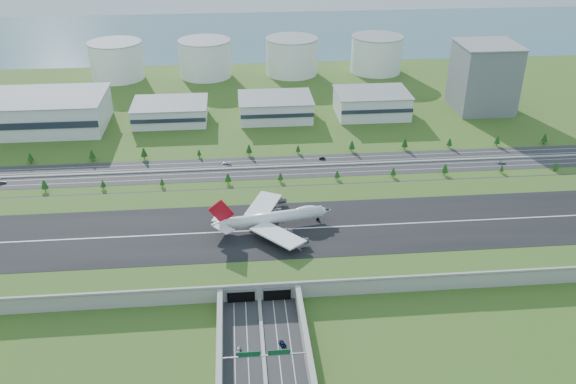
{
  "coord_description": "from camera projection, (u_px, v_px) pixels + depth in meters",
  "views": [
    {
      "loc": [
        -7.2,
        -281.19,
        180.68
      ],
      "look_at": [
        21.41,
        35.0,
        12.34
      ],
      "focal_mm": 38.0,
      "sensor_mm": 36.0,
      "label": 1
    }
  ],
  "objects": [
    {
      "name": "airfield_deck",
      "position": [
        255.0,
        237.0,
        330.63
      ],
      "size": [
        520.0,
        100.0,
        9.2
      ],
      "color": "gray",
      "rests_on": "ground"
    },
    {
      "name": "north_expressway",
      "position": [
        249.0,
        168.0,
        416.2
      ],
      "size": [
        560.0,
        36.0,
        0.12
      ],
      "primitive_type": "cube",
      "color": "#28282B",
      "rests_on": "ground"
    },
    {
      "name": "office_tower",
      "position": [
        484.0,
        77.0,
        507.26
      ],
      "size": [
        46.0,
        46.0,
        55.0
      ],
      "primitive_type": "cube",
      "color": "slate",
      "rests_on": "ground"
    },
    {
      "name": "boeing_747",
      "position": [
        273.0,
        217.0,
        329.81
      ],
      "size": [
        67.93,
        63.68,
        21.14
      ],
      "rotation": [
        0.0,
        0.0,
        0.17
      ],
      "color": "white",
      "rests_on": "airfield_deck"
    },
    {
      "name": "sign_gantry_near",
      "position": [
        264.0,
        356.0,
        245.75
      ],
      "size": [
        38.7,
        0.7,
        9.8
      ],
      "color": "gray",
      "rests_on": "ground"
    },
    {
      "name": "car_0",
      "position": [
        238.0,
        350.0,
        257.73
      ],
      "size": [
        2.54,
        4.42,
        1.42
      ],
      "primitive_type": "imported",
      "rotation": [
        0.0,
        0.0,
        -0.22
      ],
      "color": "#BDBCC1",
      "rests_on": "ground"
    },
    {
      "name": "fuel_tank_c",
      "position": [
        292.0,
        56.0,
        601.19
      ],
      "size": [
        50.0,
        50.0,
        35.0
      ],
      "primitive_type": "cylinder",
      "color": "white",
      "rests_on": "ground"
    },
    {
      "name": "fuel_tank_a",
      "position": [
        117.0,
        61.0,
        587.65
      ],
      "size": [
        50.0,
        50.0,
        35.0
      ],
      "primitive_type": "cylinder",
      "color": "white",
      "rests_on": "ground"
    },
    {
      "name": "fuel_tank_b",
      "position": [
        205.0,
        59.0,
        594.42
      ],
      "size": [
        50.0,
        50.0,
        35.0
      ],
      "primitive_type": "cylinder",
      "color": "white",
      "rests_on": "ground"
    },
    {
      "name": "hangar_mid_a",
      "position": [
        170.0,
        112.0,
        491.52
      ],
      "size": [
        58.0,
        42.0,
        15.0
      ],
      "primitive_type": "cube",
      "color": "silver",
      "rests_on": "ground"
    },
    {
      "name": "underpass_road",
      "position": [
        265.0,
        370.0,
        243.55
      ],
      "size": [
        38.8,
        120.4,
        8.0
      ],
      "color": "#28282B",
      "rests_on": "ground"
    },
    {
      "name": "car_4",
      "position": [
        2.0,
        182.0,
        395.37
      ],
      "size": [
        5.33,
        3.41,
        1.69
      ],
      "primitive_type": "imported",
      "rotation": [
        0.0,
        0.0,
        1.88
      ],
      "color": "#4D4C51",
      "rests_on": "ground"
    },
    {
      "name": "car_7",
      "position": [
        226.0,
        163.0,
        421.91
      ],
      "size": [
        6.22,
        4.04,
        1.68
      ],
      "primitive_type": "imported",
      "rotation": [
        0.0,
        0.0,
        -1.89
      ],
      "color": "silver",
      "rests_on": "ground"
    },
    {
      "name": "fuel_tank_d",
      "position": [
        376.0,
        54.0,
        607.95
      ],
      "size": [
        50.0,
        50.0,
        35.0
      ],
      "primitive_type": "cylinder",
      "color": "white",
      "rests_on": "ground"
    },
    {
      "name": "bay_water",
      "position": [
        239.0,
        34.0,
        754.97
      ],
      "size": [
        1200.0,
        260.0,
        0.06
      ],
      "primitive_type": "cube",
      "color": "#3D6675",
      "rests_on": "ground"
    },
    {
      "name": "car_5",
      "position": [
        322.0,
        158.0,
        428.66
      ],
      "size": [
        4.55,
        2.0,
        1.45
      ],
      "primitive_type": "imported",
      "rotation": [
        0.0,
        0.0,
        -1.68
      ],
      "color": "black",
      "rests_on": "ground"
    },
    {
      "name": "hangar_west",
      "position": [
        27.0,
        113.0,
        476.02
      ],
      "size": [
        120.0,
        60.0,
        25.0
      ],
      "primitive_type": "cube",
      "color": "silver",
      "rests_on": "ground"
    },
    {
      "name": "hangar_mid_b",
      "position": [
        275.0,
        108.0,
        497.82
      ],
      "size": [
        58.0,
        42.0,
        17.0
      ],
      "primitive_type": "cube",
      "color": "silver",
      "rests_on": "ground"
    },
    {
      "name": "hangar_mid_c",
      "position": [
        372.0,
        103.0,
        503.73
      ],
      "size": [
        58.0,
        42.0,
        19.0
      ],
      "primitive_type": "cube",
      "color": "silver",
      "rests_on": "ground"
    },
    {
      "name": "ground",
      "position": [
        255.0,
        243.0,
        332.64
      ],
      "size": [
        1200.0,
        1200.0,
        0.0
      ],
      "primitive_type": "plane",
      "color": "#3B5219",
      "rests_on": "ground"
    },
    {
      "name": "car_6",
      "position": [
        501.0,
        162.0,
        422.7
      ],
      "size": [
        5.89,
        3.57,
        1.53
      ],
      "primitive_type": "imported",
      "rotation": [
        0.0,
        0.0,
        1.37
      ],
      "color": "#A8A8AD",
      "rests_on": "ground"
    },
    {
      "name": "tree_row",
      "position": [
        284.0,
        159.0,
        418.49
      ],
      "size": [
        504.22,
        48.62,
        8.4
      ],
      "color": "#3D2819",
      "rests_on": "ground"
    },
    {
      "name": "car_2",
      "position": [
        282.0,
        343.0,
        261.28
      ],
      "size": [
        3.75,
        5.2,
        1.32
      ],
      "primitive_type": "imported",
      "rotation": [
        0.0,
        0.0,
        3.51
      ],
      "color": "#0B1337",
      "rests_on": "ground"
    }
  ]
}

